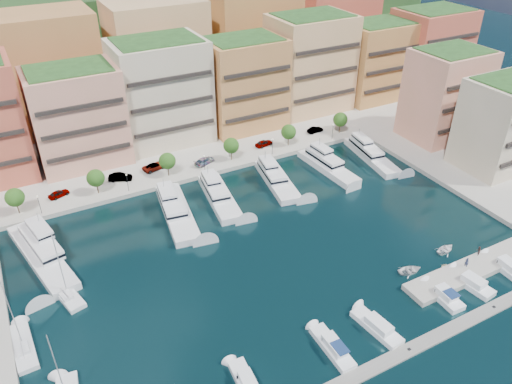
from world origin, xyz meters
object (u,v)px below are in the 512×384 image
tree_3 (231,146)px  tree_4 (289,132)px  cruiser_7 (444,296)px  car_4 (264,143)px  tree_0 (15,197)px  yacht_4 (276,178)px  tender_0 (410,270)px  lamppost_3 (272,144)px  tender_2 (446,249)px  cruiser_8 (471,284)px  tree_1 (96,178)px  yacht_0 (41,251)px  yacht_5 (326,164)px  tender_1 (444,266)px  person_1 (479,251)px  tree_5 (340,120)px  car_0 (59,194)px  tree_2 (167,161)px  lamppost_2 (204,161)px  sailboat_1 (24,348)px  yacht_2 (176,209)px  cruiser_5 (377,327)px  cruiser_9 (506,267)px  lamppost_0 (39,202)px  car_1 (120,177)px  lamppost_4 (333,129)px  sailboat_2 (68,296)px  car_3 (204,161)px  cruiser_4 (333,348)px  car_5 (315,130)px  car_2 (154,166)px  lamppost_1 (127,180)px  yacht_3 (218,194)px

tree_3 → tree_4: size_ratio=1.00×
cruiser_7 → car_4: car_4 is taller
cruiser_7 → tree_0: bearing=135.2°
yacht_4 → tender_0: 37.97m
lamppost_3 → tender_2: lamppost_3 is taller
cruiser_8 → tender_2: cruiser_8 is taller
tree_1 → yacht_0: tree_1 is taller
yacht_5 → tender_1: size_ratio=12.72×
person_1 → tender_2: bearing=-88.9°
tree_5 → car_0: 71.83m
tree_2 → lamppost_2: bearing=-16.0°
tree_0 → car_4: tree_0 is taller
yacht_5 → person_1: yacht_5 is taller
sailboat_1 → car_0: sailboat_1 is taller
tender_0 → tender_1: (6.24, -1.90, -0.06)m
tree_3 → car_4: 11.11m
tree_5 → yacht_2: tree_5 is taller
yacht_2 → cruiser_5: (16.08, -44.00, -0.66)m
tender_2 → tree_4: bearing=-4.5°
cruiser_9 → sailboat_1: size_ratio=0.60×
cruiser_7 → tree_4: bearing=84.6°
lamppost_0 → tender_0: bearing=-41.6°
tree_4 → yacht_5: bearing=-78.6°
cruiser_8 → car_1: (-43.23, 61.12, 1.30)m
lamppost_4 → cruiser_8: (-11.09, -55.79, -3.28)m
cruiser_8 → sailboat_2: bearing=154.0°
car_0 → yacht_0: bearing=141.5°
yacht_4 → cruiser_9: 49.71m
car_3 → car_4: 17.06m
tree_0 → tender_0: 77.21m
cruiser_4 → car_5: bearing=58.1°
lamppost_4 → yacht_4: (-23.16, -10.63, -2.73)m
lamppost_0 → lamppost_3: bearing=0.0°
lamppost_3 → cruiser_5: (-13.54, -55.80, -3.28)m
tree_2 → tree_5: 48.00m
lamppost_0 → car_5: lamppost_0 is taller
cruiser_4 → yacht_2: bearing=100.0°
tender_2 → tender_0: bearing=88.1°
tree_4 → yacht_0: size_ratio=0.23×
sailboat_1 → tender_1: sailboat_1 is taller
lamppost_0 → sailboat_1: (-7.68, -34.06, -3.52)m
sailboat_1 → car_2: sailboat_1 is taller
lamppost_0 → yacht_4: 50.06m
tree_5 → lamppost_1: 58.05m
tender_2 → car_0: bearing=39.9°
lamppost_1 → yacht_3: (16.49, -10.68, -2.62)m
lamppost_2 → lamppost_4: 36.00m
lamppost_4 → tender_1: lamppost_4 is taller
cruiser_7 → tree_3: bearing=100.3°
yacht_3 → tender_0: bearing=-62.2°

